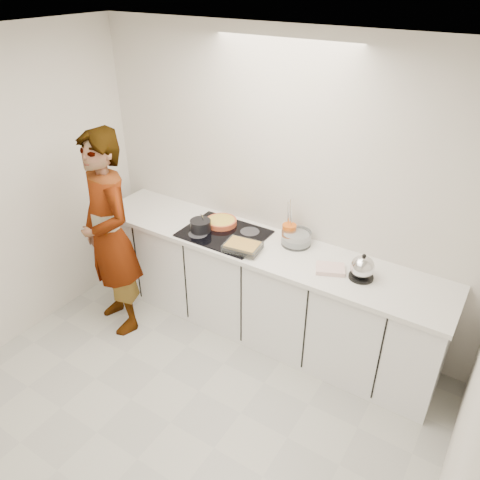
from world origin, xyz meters
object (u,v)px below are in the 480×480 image
Objects in this scene: hob at (224,233)px; baking_dish at (243,246)px; kettle at (362,268)px; tart_dish at (221,222)px; utensil_crock at (289,233)px; mixing_bowl at (296,239)px; cook at (109,236)px; saucepan at (201,226)px.

baking_dish is at bearing -27.55° from hob.
kettle is (1.25, 0.01, 0.08)m from hob.
hob is 2.00× the size of tart_dish.
utensil_crock reaches higher than tart_dish.
hob is 2.51× the size of mixing_bowl.
cook reaches higher than tart_dish.
baking_dish is at bearing -33.93° from tart_dish.
utensil_crock is at bearing 56.58° from baking_dish.
saucepan is at bearing -157.50° from hob.
saucepan is 0.80× the size of mixing_bowl.
baking_dish is at bearing -170.86° from kettle.
mixing_bowl is 0.09m from utensil_crock.
utensil_crock is at bearing 22.07° from hob.
tart_dish is at bearing 133.12° from hob.
saucepan is at bearing -161.57° from mixing_bowl.
hob is at bearing -157.93° from utensil_crock.
cook reaches higher than hob.
utensil_crock reaches higher than baking_dish.
hob is 0.57m from utensil_crock.
hob is 1.25m from kettle.
saucepan is (-0.19, -0.08, 0.06)m from hob.
kettle reaches higher than saucepan.
cook is at bearing -157.22° from baking_dish.
cook reaches higher than utensil_crock.
saucepan reaches higher than tart_dish.
utensil_crock reaches higher than hob.
tart_dish is at bearing 175.29° from kettle.
cook is (-1.40, -0.79, -0.02)m from mixing_bowl.
mixing_bowl is 0.15× the size of cook.
utensil_crock is (0.72, 0.29, 0.01)m from saucepan.
kettle is 1.46× the size of utensil_crock.
mixing_bowl is (0.32, 0.34, 0.01)m from baking_dish.
cook is at bearing -150.58° from mixing_bowl.
utensil_crock is at bearing 162.56° from mixing_bowl.
kettle reaches higher than hob.
cook is (-0.68, -0.72, -0.01)m from tart_dish.
kettle is 0.75m from utensil_crock.
hob is at bearing 152.45° from baking_dish.
tart_dish is at bearing 146.07° from baking_dish.
hob is at bearing 57.21° from cook.
mixing_bowl is 0.66m from kettle.
utensil_crock is at bearing 22.19° from saucepan.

